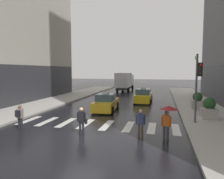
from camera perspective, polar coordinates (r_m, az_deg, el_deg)
The scene contains 12 objects.
ground_plane at distance 12.38m, azimuth -8.61°, elevation -12.78°, with size 160.00×160.00×0.00m, color black.
crosswalk_markings at distance 15.09m, azimuth -4.28°, elevation -9.42°, with size 11.30×2.80×0.01m.
traffic_light_pole at distance 15.79m, azimuth 22.33°, elevation 2.81°, with size 0.44×0.84×4.80m.
taxi_lead at distance 19.98m, azimuth -1.63°, elevation -3.67°, with size 2.07×4.60×1.80m.
taxi_second at distance 25.42m, azimuth 8.51°, elevation -1.81°, with size 2.00×4.57×1.80m.
box_truck at distance 38.41m, azimuth 3.43°, elevation 2.29°, with size 2.39×7.58×3.35m.
pedestrian_with_umbrella at distance 11.71m, azimuth 14.92°, elevation -6.28°, with size 0.96×0.96×1.94m.
pedestrian_with_backpack at distance 14.52m, azimuth -23.76°, elevation -6.52°, with size 0.55×0.43×1.65m.
pedestrian_with_handbag at distance 12.57m, azimuth -8.22°, elevation -8.09°, with size 0.60×0.24×1.65m.
pedestrian_plain_coat at distance 12.00m, azimuth 7.76°, elevation -8.69°, with size 0.55×0.24×1.65m.
planter_near_corner at distance 17.72m, azimuth 24.83°, elevation -4.82°, with size 1.10×1.10×1.60m.
planter_mid_block at distance 21.70m, azimuth 22.17°, elevation -2.96°, with size 1.10×1.10×1.60m.
Camera 1 is at (4.46, -10.90, 3.82)m, focal length 33.69 mm.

